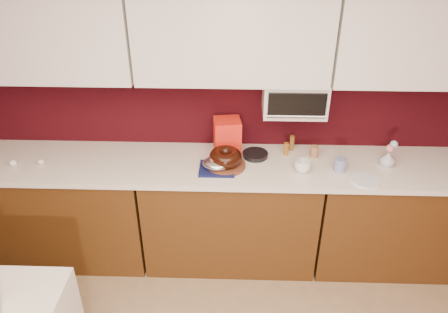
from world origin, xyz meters
TOP-DOWN VIEW (x-y plane):
  - wall_back at (0.00, 2.25)m, footprint 4.00×0.02m
  - base_cabinet_left at (-1.33, 1.94)m, footprint 1.31×0.58m
  - base_cabinet_center at (0.00, 1.94)m, footprint 1.31×0.58m
  - base_cabinet_right at (1.33, 1.94)m, footprint 1.31×0.58m
  - countertop at (0.00, 1.94)m, footprint 4.00×0.62m
  - upper_cabinet_left at (-1.33, 2.08)m, footprint 1.31×0.33m
  - upper_cabinet_center at (0.00, 2.08)m, footprint 1.31×0.33m
  - upper_cabinet_right at (1.33, 2.08)m, footprint 1.31×0.33m
  - toaster_oven at (0.45, 2.10)m, footprint 0.45×0.30m
  - toaster_oven_door at (0.45, 1.94)m, footprint 0.40×0.02m
  - toaster_oven_handle at (0.45, 1.93)m, footprint 0.42×0.02m
  - cake_base at (-0.04, 1.90)m, footprint 0.35×0.35m
  - bundt_cake at (-0.04, 1.90)m, footprint 0.28×0.28m
  - navy_towel at (-0.10, 1.85)m, footprint 0.26×0.22m
  - foil_ham_nest at (-0.10, 1.85)m, footprint 0.25×0.23m
  - roasted_ham at (-0.10, 1.85)m, footprint 0.13×0.11m
  - pandoro_box at (-0.03, 2.12)m, footprint 0.22×0.21m
  - dark_pan at (0.18, 2.05)m, footprint 0.23×0.23m
  - coffee_mug at (0.52, 1.85)m, footprint 0.14×0.14m
  - blue_jar at (0.79, 1.87)m, footprint 0.10×0.10m
  - flower_vase at (1.15, 1.95)m, footprint 0.09×0.09m
  - flower_pink at (1.15, 1.95)m, footprint 0.06×0.06m
  - flower_blue at (1.18, 1.97)m, footprint 0.06×0.06m
  - china_plate at (0.95, 1.74)m, footprint 0.27×0.27m
  - amber_bottle at (0.42, 2.08)m, footprint 0.04×0.04m
  - paper_cup at (0.63, 2.06)m, footprint 0.07×0.07m
  - egg_left at (-1.61, 1.86)m, footprint 0.06×0.05m
  - egg_right at (-1.41, 1.88)m, footprint 0.06×0.05m
  - amber_bottle_tall at (0.47, 2.16)m, footprint 0.04×0.04m

SIDE VIEW (x-z plane):
  - base_cabinet_left at x=-1.33m, z-range 0.00..0.86m
  - base_cabinet_center at x=0.00m, z-range 0.00..0.86m
  - base_cabinet_right at x=1.33m, z-range 0.00..0.86m
  - countertop at x=0.00m, z-range 0.86..0.90m
  - china_plate at x=0.95m, z-range 0.90..0.91m
  - navy_towel at x=-0.10m, z-range 0.90..0.92m
  - cake_base at x=-0.04m, z-range 0.90..0.93m
  - dark_pan at x=0.18m, z-range 0.90..0.93m
  - egg_right at x=-1.41m, z-range 0.90..0.94m
  - egg_left at x=-1.61m, z-range 0.90..0.95m
  - paper_cup at x=0.63m, z-range 0.90..0.99m
  - blue_jar at x=0.79m, z-range 0.90..1.00m
  - amber_bottle at x=0.42m, z-range 0.90..1.00m
  - coffee_mug at x=0.52m, z-range 0.90..1.01m
  - foil_ham_nest at x=-0.10m, z-range 0.92..0.99m
  - amber_bottle_tall at x=0.47m, z-range 0.90..1.02m
  - flower_vase at x=1.15m, z-range 0.90..1.03m
  - roasted_ham at x=-0.10m, z-range 0.94..1.02m
  - bundt_cake at x=-0.04m, z-range 0.93..1.03m
  - pandoro_box at x=-0.03m, z-range 0.90..1.17m
  - flower_pink at x=1.15m, z-range 1.02..1.08m
  - flower_blue at x=1.18m, z-range 1.04..1.10m
  - wall_back at x=0.00m, z-range 0.00..2.50m
  - toaster_oven_handle at x=0.45m, z-range 1.29..1.31m
  - toaster_oven at x=0.45m, z-range 1.25..1.50m
  - toaster_oven_door at x=0.45m, z-range 1.28..1.47m
  - upper_cabinet_left at x=-1.33m, z-range 1.50..2.20m
  - upper_cabinet_center at x=0.00m, z-range 1.50..2.20m
  - upper_cabinet_right at x=1.33m, z-range 1.50..2.20m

